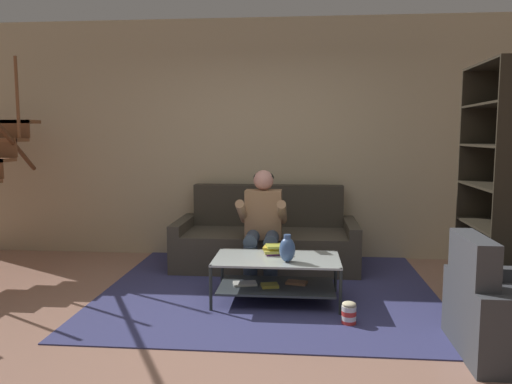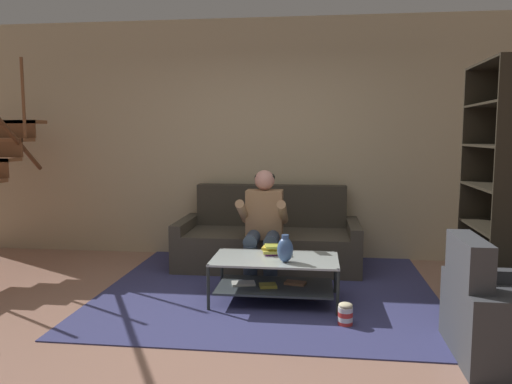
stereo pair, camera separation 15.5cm
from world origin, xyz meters
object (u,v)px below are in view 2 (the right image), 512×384
Objects in this scene: coffee_table at (275,273)px; book_stack at (275,250)px; person_seated_center at (263,221)px; vase at (285,249)px; popcorn_tub at (345,314)px; couch at (269,241)px; bookshelf at (499,204)px.

book_stack reaches higher than coffee_table.
person_seated_center is at bearing 104.65° from coffee_table.
coffee_table is (0.18, -0.67, -0.35)m from person_seated_center.
person_seated_center is 4.74× the size of vase.
vase is 0.31m from book_stack.
vase reaches higher than popcorn_tub.
popcorn_tub is (0.61, -0.50, -0.18)m from coffee_table.
couch is at bearing 98.55° from book_stack.
couch is 0.97× the size of bookshelf.
book_stack is 1.38× the size of popcorn_tub.
couch reaches higher than coffee_table.
couch is 1.42m from vase.
person_seated_center reaches higher than vase.
couch is 2.46m from bookshelf.
vase is at bearing 144.09° from popcorn_tub.
person_seated_center reaches higher than popcorn_tub.
popcorn_tub is (0.78, -1.74, -0.20)m from couch.
person_seated_center is 0.58m from book_stack.
person_seated_center reaches higher than coffee_table.
person_seated_center is at bearing -90.00° from couch.
bookshelf is at bearing 4.09° from coffee_table.
popcorn_tub is at bearing -46.22° from book_stack.
couch is 0.65m from person_seated_center.
book_stack is (0.16, -1.09, 0.16)m from couch.
vase reaches higher than coffee_table.
book_stack is 2.01m from bookshelf.
couch reaches higher than vase.
bookshelf reaches higher than couch.
bookshelf is 1.69m from popcorn_tub.
person_seated_center is 0.86m from vase.
vase is (0.28, -1.37, 0.23)m from couch.
coffee_table is at bearing 126.48° from vase.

